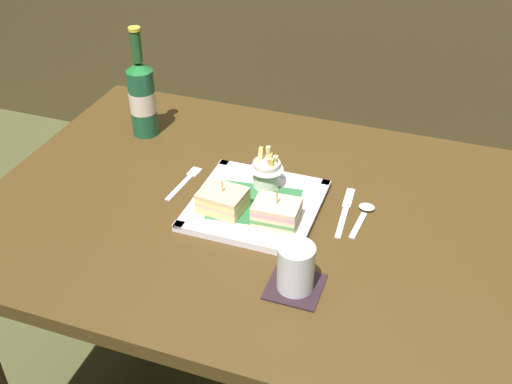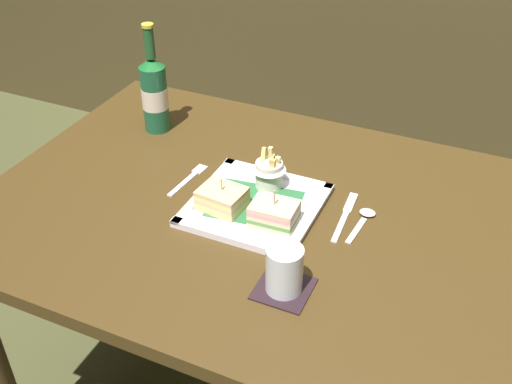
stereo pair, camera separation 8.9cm
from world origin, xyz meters
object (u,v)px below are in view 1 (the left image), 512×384
object	(u,v)px
dining_table	(256,242)
beer_bottle	(142,97)
square_plate	(256,205)
fork	(185,181)
sandwich_half_right	(277,212)
fries_cup	(266,169)
water_glass	(296,270)
sandwich_half_left	(223,200)
knife	(345,210)
spoon	(365,211)

from	to	relation	value
dining_table	beer_bottle	size ratio (longest dim) A/B	4.20
square_plate	fork	world-z (taller)	square_plate
beer_bottle	sandwich_half_right	bearing A→B (deg)	-30.05
fries_cup	water_glass	distance (m)	0.32
fries_cup	beer_bottle	world-z (taller)	beer_bottle
sandwich_half_left	knife	world-z (taller)	sandwich_half_left
sandwich_half_left	beer_bottle	bearing A→B (deg)	141.45
sandwich_half_left	fries_cup	distance (m)	0.13
beer_bottle	fork	distance (m)	0.28
water_glass	knife	xyz separation A→B (m)	(0.04, 0.26, -0.04)
square_plate	spoon	size ratio (longest dim) A/B	2.17
dining_table	beer_bottle	world-z (taller)	beer_bottle
sandwich_half_left	fork	size ratio (longest dim) A/B	0.71
fork	fries_cup	bearing A→B (deg)	10.55
fork	sandwich_half_left	bearing A→B (deg)	-32.74
sandwich_half_left	spoon	xyz separation A→B (m)	(0.29, 0.10, -0.03)
water_glass	square_plate	bearing A→B (deg)	125.89
fries_cup	spoon	world-z (taller)	fries_cup
sandwich_half_right	water_glass	distance (m)	0.19
dining_table	knife	size ratio (longest dim) A/B	6.59
square_plate	sandwich_half_right	bearing A→B (deg)	-34.48
dining_table	spoon	world-z (taller)	spoon
beer_bottle	fries_cup	bearing A→B (deg)	-20.09
fries_cup	fork	distance (m)	0.19
water_glass	fork	distance (m)	0.42
knife	spoon	xyz separation A→B (m)	(0.04, 0.00, 0.00)
fries_cup	water_glass	world-z (taller)	fries_cup
fork	dining_table	bearing A→B (deg)	-10.48
fries_cup	beer_bottle	size ratio (longest dim) A/B	0.38
fork	spoon	distance (m)	0.41
square_plate	fork	bearing A→B (deg)	167.81
beer_bottle	fork	size ratio (longest dim) A/B	1.98
dining_table	spoon	bearing A→B (deg)	13.21
fork	water_glass	bearing A→B (deg)	-36.31
beer_bottle	water_glass	xyz separation A→B (m)	(0.53, -0.42, -0.06)
square_plate	beer_bottle	size ratio (longest dim) A/B	0.95
knife	square_plate	bearing A→B (deg)	-163.11
fries_cup	fork	bearing A→B (deg)	-169.45
fries_cup	fork	world-z (taller)	fries_cup
knife	sandwich_half_right	bearing A→B (deg)	-142.13
sandwich_half_left	spoon	size ratio (longest dim) A/B	0.82
fries_cup	sandwich_half_right	bearing A→B (deg)	-61.84
beer_bottle	fork	xyz separation A→B (m)	(0.19, -0.17, -0.10)
sandwich_half_left	knife	size ratio (longest dim) A/B	0.56
spoon	beer_bottle	bearing A→B (deg)	165.83
knife	beer_bottle	bearing A→B (deg)	164.52
dining_table	fork	size ratio (longest dim) A/B	8.32
sandwich_half_right	knife	world-z (taller)	sandwich_half_right
sandwich_half_left	beer_bottle	xyz separation A→B (m)	(-0.32, 0.25, 0.07)
dining_table	knife	distance (m)	0.22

